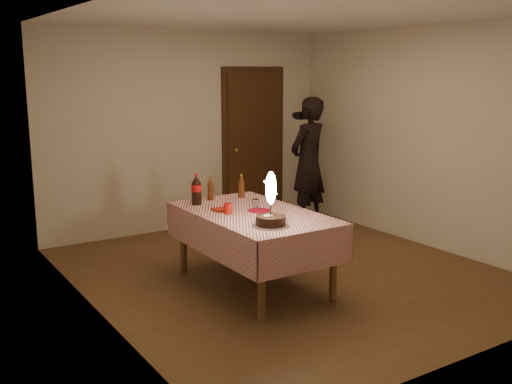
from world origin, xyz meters
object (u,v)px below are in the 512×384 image
amber_bottle_right (241,187)px  birthday_cake (271,212)px  amber_bottle_left (211,189)px  red_cup (228,209)px  red_plate (259,210)px  cola_bottle (196,190)px  photographer (308,162)px  dining_table (253,222)px  clear_cup (256,204)px

amber_bottle_right → birthday_cake: bearing=-109.2°
amber_bottle_left → amber_bottle_right: bearing=-12.6°
red_cup → birthday_cake: bearing=-80.8°
red_plate → amber_bottle_right: bearing=74.0°
cola_bottle → amber_bottle_left: size_ratio=1.25×
red_cup → cola_bottle: 0.53m
red_cup → photographer: size_ratio=0.06×
dining_table → amber_bottle_right: bearing=67.9°
birthday_cake → red_plate: birthday_cake is taller
red_plate → cola_bottle: size_ratio=0.69×
clear_cup → red_cup: bearing=-171.4°
dining_table → red_plate: size_ratio=7.82×
amber_bottle_right → clear_cup: bearing=-105.8°
red_plate → red_cup: 0.32m
red_cup → photographer: (2.12, 1.50, 0.08)m
dining_table → amber_bottle_right: size_ratio=6.75×
red_plate → red_cup: size_ratio=2.20×
birthday_cake → red_plate: bearing=67.1°
red_cup → clear_cup: red_cup is taller
dining_table → amber_bottle_left: bearing=96.4°
red_plate → cola_bottle: 0.71m
birthday_cake → amber_bottle_left: 1.21m
birthday_cake → cola_bottle: 1.11m
dining_table → red_cup: red_cup is taller
amber_bottle_left → photographer: (1.97, 0.88, 0.01)m
red_plate → cola_bottle: cola_bottle is taller
cola_bottle → amber_bottle_right: size_ratio=1.25×
red_cup → amber_bottle_right: size_ratio=0.39×
cola_bottle → birthday_cake: bearing=-81.7°
red_cup → amber_bottle_right: 0.74m
red_cup → amber_bottle_right: bearing=48.4°
birthday_cake → red_cup: birthday_cake is taller
clear_cup → photographer: 2.29m
red_cup → cola_bottle: cola_bottle is taller
red_plate → photographer: (1.81, 1.57, 0.12)m
red_cup → photographer: photographer is taller
cola_bottle → amber_bottle_right: cola_bottle is taller
clear_cup → amber_bottle_right: bearing=74.2°
red_plate → red_cup: bearing=168.3°
dining_table → red_plate: 0.13m
cola_bottle → amber_bottle_right: (0.56, 0.04, -0.03)m
amber_bottle_left → amber_bottle_right: same height
clear_cup → amber_bottle_left: bearing=108.6°
red_plate → cola_bottle: bearing=123.3°
clear_cup → cola_bottle: cola_bottle is taller
dining_table → red_plate: bearing=10.2°
amber_bottle_left → photographer: bearing=24.1°
red_cup → cola_bottle: bearing=97.4°
birthday_cake → cola_bottle: birthday_cake is taller
birthday_cake → red_plate: size_ratio=2.19×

